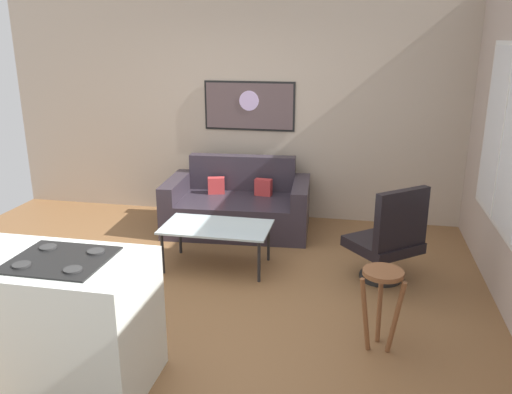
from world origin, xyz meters
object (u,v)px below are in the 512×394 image
at_px(bar_stool, 382,290).
at_px(couch, 238,207).
at_px(wall_painting, 249,106).
at_px(armchair, 389,239).
at_px(coffee_table, 217,229).

bearing_deg(bar_stool, couch, 125.58).
xyz_separation_m(couch, wall_painting, (0.01, 0.58, 1.13)).
height_order(armchair, bar_stool, armchair).
distance_m(couch, wall_painting, 1.27).
xyz_separation_m(coffee_table, wall_painting, (-0.03, 1.67, 1.01)).
relative_size(bar_stool, wall_painting, 0.55).
xyz_separation_m(armchair, bar_stool, (-0.10, -1.13, 0.03)).
relative_size(coffee_table, wall_painting, 0.93).
distance_m(coffee_table, bar_stool, 1.94).
height_order(bar_stool, wall_painting, wall_painting).
bearing_deg(wall_painting, couch, -91.33).
bearing_deg(wall_painting, coffee_table, -89.08).
xyz_separation_m(bar_stool, wall_painting, (-1.59, 2.82, 0.93)).
xyz_separation_m(armchair, wall_painting, (-1.69, 1.69, 0.97)).
relative_size(coffee_table, armchair, 1.13).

